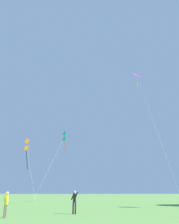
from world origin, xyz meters
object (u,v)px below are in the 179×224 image
(kite_purple_streamer, at_px, (138,81))
(kite_orange_box, at_px, (27,146))
(kite_teal_box, at_px, (65,137))
(person_foreground_watcher, at_px, (6,202))
(person_far_back, at_px, (74,200))

(kite_purple_streamer, xyz_separation_m, kite_orange_box, (-18.28, -1.24, -12.31))
(kite_purple_streamer, bearing_deg, kite_teal_box, -174.62)
(kite_purple_streamer, relative_size, kite_orange_box, 2.46)
(kite_teal_box, bearing_deg, kite_orange_box, -179.58)
(kite_orange_box, xyz_separation_m, person_foreground_watcher, (1.59, -17.28, -7.08))
(kite_purple_streamer, height_order, person_far_back, kite_purple_streamer)
(kite_teal_box, bearing_deg, person_foreground_watcher, -102.79)
(kite_purple_streamer, xyz_separation_m, person_foreground_watcher, (-16.69, -18.52, -19.39))
(person_far_back, bearing_deg, kite_teal_box, 93.24)
(kite_teal_box, relative_size, person_foreground_watcher, 6.21)
(kite_purple_streamer, xyz_separation_m, person_far_back, (-11.90, -16.26, -19.35))
(kite_orange_box, bearing_deg, kite_teal_box, 0.42)
(kite_purple_streamer, relative_size, person_far_back, 12.88)
(kite_orange_box, xyz_separation_m, person_far_back, (6.37, -15.02, -7.05))
(person_foreground_watcher, bearing_deg, person_far_back, 25.27)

